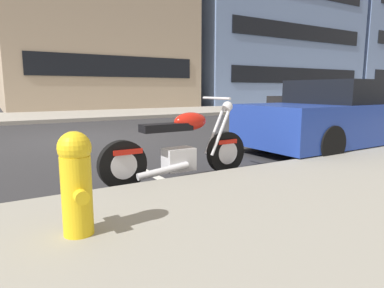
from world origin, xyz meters
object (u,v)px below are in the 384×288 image
Objects in this scene: parked_motorcycle at (181,149)px; car_opposite_curb at (310,100)px; parked_car_behind_motorcycle at (345,116)px; fire_hydrant at (76,181)px.

car_opposite_curb is at bearing 32.91° from parked_motorcycle.
parked_car_behind_motorcycle reaches higher than parked_motorcycle.
parked_car_behind_motorcycle is 6.08× the size of fire_hydrant.
parked_car_behind_motorcycle is 1.03× the size of car_opposite_curb.
parked_car_behind_motorcycle is at bearing 6.31° from parked_motorcycle.
fire_hydrant is at bearing -140.58° from parked_motorcycle.
fire_hydrant is (-5.83, -1.90, -0.10)m from parked_car_behind_motorcycle.
parked_motorcycle is 0.47× the size of car_opposite_curb.
car_opposite_curb is (12.51, 8.33, 0.24)m from parked_motorcycle.
fire_hydrant is at bearing -162.76° from parked_car_behind_motorcycle.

